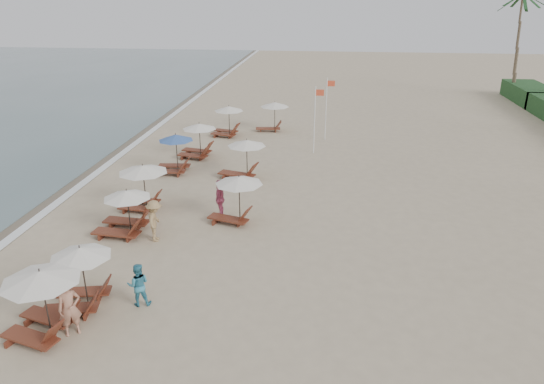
# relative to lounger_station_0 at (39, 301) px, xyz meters

# --- Properties ---
(ground) EXTENTS (160.00, 160.00, 0.00)m
(ground) POSITION_rel_lounger_station_0_xyz_m (6.11, 2.64, -1.24)
(ground) COLOR tan
(ground) RESTS_ON ground
(wet_sand_band) EXTENTS (3.20, 140.00, 0.01)m
(wet_sand_band) POSITION_rel_lounger_station_0_xyz_m (-6.39, 12.64, -1.24)
(wet_sand_band) COLOR #6B5E4C
(wet_sand_band) RESTS_ON ground
(foam_line) EXTENTS (0.50, 140.00, 0.02)m
(foam_line) POSITION_rel_lounger_station_0_xyz_m (-5.09, 12.64, -1.23)
(foam_line) COLOR white
(foam_line) RESTS_ON ground
(lounger_station_0) EXTENTS (2.64, 2.40, 2.31)m
(lounger_station_0) POSITION_rel_lounger_station_0_xyz_m (0.00, 0.00, 0.00)
(lounger_station_0) COLOR brown
(lounger_station_0) RESTS_ON ground
(lounger_station_1) EXTENTS (2.42, 2.05, 2.29)m
(lounger_station_1) POSITION_rel_lounger_station_0_xyz_m (0.46, 1.58, -0.11)
(lounger_station_1) COLOR brown
(lounger_station_1) RESTS_ON ground
(lounger_station_2) EXTENTS (2.63, 2.10, 2.05)m
(lounger_station_2) POSITION_rel_lounger_station_0_xyz_m (-0.29, 7.23, -0.30)
(lounger_station_2) COLOR brown
(lounger_station_2) RESTS_ON ground
(lounger_station_3) EXTENTS (2.52, 2.41, 2.28)m
(lounger_station_3) POSITION_rel_lounger_station_0_xyz_m (-0.41, 9.93, 0.07)
(lounger_station_3) COLOR brown
(lounger_station_3) RESTS_ON ground
(lounger_station_4) EXTENTS (2.48, 2.06, 2.36)m
(lounger_station_4) POSITION_rel_lounger_station_0_xyz_m (-0.48, 15.36, -0.14)
(lounger_station_4) COLOR brown
(lounger_station_4) RESTS_ON ground
(lounger_station_5) EXTENTS (2.61, 2.24, 2.24)m
(lounger_station_5) POSITION_rel_lounger_station_0_xyz_m (0.11, 18.52, -0.15)
(lounger_station_5) COLOR brown
(lounger_station_5) RESTS_ON ground
(lounger_station_6) EXTENTS (2.51, 2.19, 2.25)m
(lounger_station_6) POSITION_rel_lounger_station_0_xyz_m (1.00, 23.88, -0.10)
(lounger_station_6) COLOR brown
(lounger_station_6) RESTS_ON ground
(inland_station_0) EXTENTS (2.70, 2.24, 2.22)m
(inland_station_0) POSITION_rel_lounger_station_0_xyz_m (4.45, 8.91, 0.15)
(inland_station_0) COLOR brown
(inland_station_0) RESTS_ON ground
(inland_station_1) EXTENTS (2.88, 2.25, 2.22)m
(inland_station_1) POSITION_rel_lounger_station_0_xyz_m (3.73, 14.94, 0.04)
(inland_station_1) COLOR brown
(inland_station_1) RESTS_ON ground
(inland_station_2) EXTENTS (2.65, 2.24, 2.22)m
(inland_station_2) POSITION_rel_lounger_station_0_xyz_m (4.24, 25.67, 0.17)
(inland_station_2) COLOR brown
(inland_station_2) RESTS_ON ground
(beachgoer_near) EXTENTS (0.83, 0.77, 1.90)m
(beachgoer_near) POSITION_rel_lounger_station_0_xyz_m (0.87, 0.14, -0.29)
(beachgoer_near) COLOR #AD765E
(beachgoer_near) RESTS_ON ground
(beachgoer_mid_a) EXTENTS (0.89, 0.78, 1.58)m
(beachgoer_mid_a) POSITION_rel_lounger_station_0_xyz_m (2.41, 1.93, -0.45)
(beachgoer_mid_a) COLOR teal
(beachgoer_mid_a) RESTS_ON ground
(beachgoer_mid_b) EXTENTS (0.90, 1.31, 1.86)m
(beachgoer_mid_b) POSITION_rel_lounger_station_0_xyz_m (1.37, 6.68, -0.31)
(beachgoer_mid_b) COLOR #9C7D4F
(beachgoer_mid_b) RESTS_ON ground
(beachgoer_far_a) EXTENTS (0.49, 1.12, 1.89)m
(beachgoer_far_a) POSITION_rel_lounger_station_0_xyz_m (3.63, 9.44, -0.29)
(beachgoer_far_a) COLOR #B94A6D
(beachgoer_far_a) RESTS_ON ground
(flag_pole_near) EXTENTS (0.59, 0.08, 4.47)m
(flag_pole_near) POSITION_rel_lounger_station_0_xyz_m (7.72, 20.24, 1.24)
(flag_pole_near) COLOR silver
(flag_pole_near) RESTS_ON ground
(flag_pole_far) EXTENTS (0.60, 0.08, 4.51)m
(flag_pole_far) POSITION_rel_lounger_station_0_xyz_m (8.41, 23.59, 1.26)
(flag_pole_far) COLOR silver
(flag_pole_far) RESTS_ON ground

